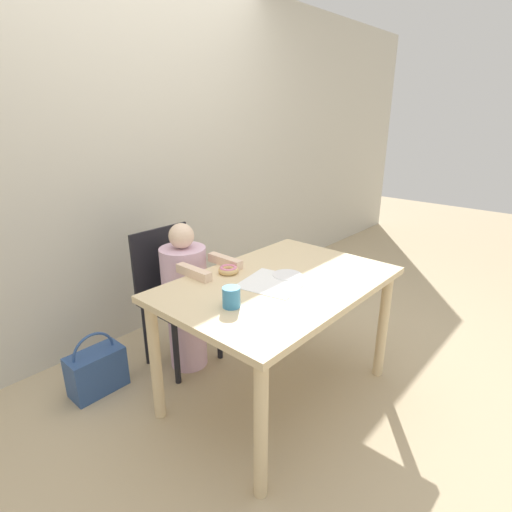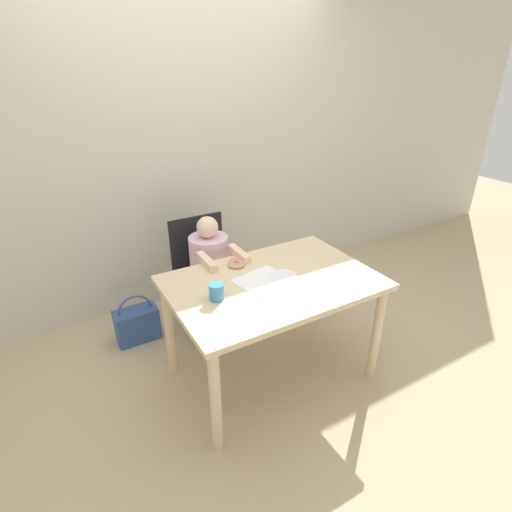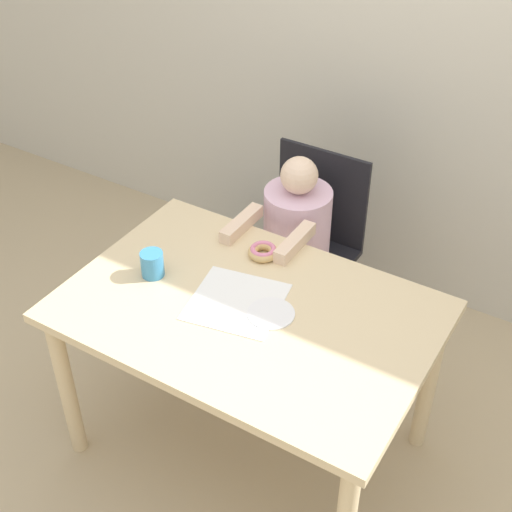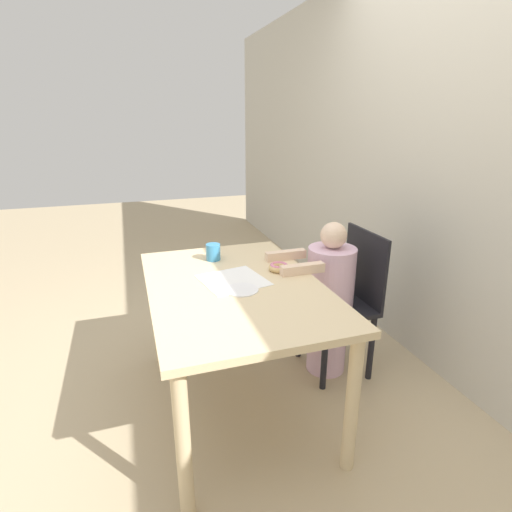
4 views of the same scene
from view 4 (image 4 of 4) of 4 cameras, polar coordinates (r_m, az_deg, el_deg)
ground_plane at (r=2.37m, az=-2.74°, el=-20.23°), size 12.00×12.00×0.00m
wall_back at (r=2.50m, az=26.95°, el=11.34°), size 8.00×0.05×2.50m
dining_table at (r=2.03m, az=-3.02°, el=-6.45°), size 1.25×0.84×0.72m
chair at (r=2.49m, az=12.64°, el=-6.05°), size 0.42×0.37×0.88m
child_figure at (r=2.44m, az=10.32°, el=-6.38°), size 0.29×0.50×0.95m
donut at (r=2.16m, az=3.29°, el=-1.57°), size 0.11×0.11×0.04m
napkin at (r=2.04m, az=-3.29°, el=-3.46°), size 0.36×0.36×0.00m
handbag at (r=3.08m, az=8.51°, el=-7.36°), size 0.31×0.17×0.38m
cup at (r=2.32m, az=-6.13°, el=0.55°), size 0.08×0.08×0.10m
plate at (r=1.92m, az=-2.05°, el=-4.84°), size 0.16×0.16×0.01m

